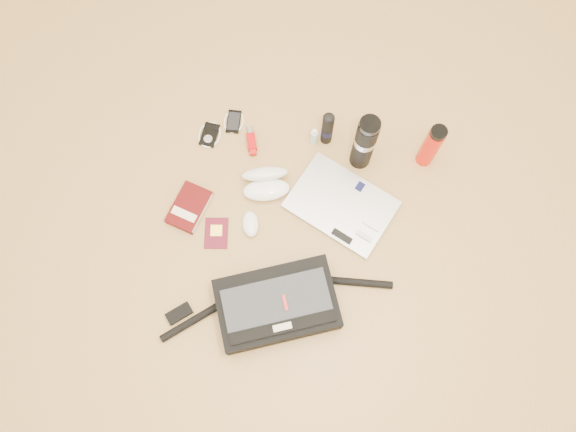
# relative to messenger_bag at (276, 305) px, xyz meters

# --- Properties ---
(ground) EXTENTS (4.00, 4.00, 0.00)m
(ground) POSITION_rel_messenger_bag_xyz_m (-0.03, 0.21, -0.05)
(ground) COLOR #A57D44
(ground) RESTS_ON ground
(messenger_bag) EXTENTS (0.77, 0.40, 0.12)m
(messenger_bag) POSITION_rel_messenger_bag_xyz_m (0.00, 0.00, 0.00)
(messenger_bag) COLOR black
(messenger_bag) RESTS_ON ground
(laptop) EXTENTS (0.44, 0.37, 0.04)m
(laptop) POSITION_rel_messenger_bag_xyz_m (0.16, 0.42, -0.04)
(laptop) COLOR #A3A3A5
(laptop) RESTS_ON ground
(book) EXTENTS (0.15, 0.19, 0.03)m
(book) POSITION_rel_messenger_bag_xyz_m (-0.39, 0.29, -0.04)
(book) COLOR #410707
(book) RESTS_ON ground
(passport) EXTENTS (0.11, 0.13, 0.01)m
(passport) POSITION_rel_messenger_bag_xyz_m (-0.27, 0.22, -0.05)
(passport) COLOR #4F0B1A
(passport) RESTS_ON ground
(mouse) EXTENTS (0.09, 0.11, 0.03)m
(mouse) POSITION_rel_messenger_bag_xyz_m (-0.16, 0.28, -0.04)
(mouse) COLOR white
(mouse) RESTS_ON ground
(sunglasses_case) EXTENTS (0.21, 0.19, 0.10)m
(sunglasses_case) POSITION_rel_messenger_bag_xyz_m (-0.14, 0.44, -0.02)
(sunglasses_case) COLOR white
(sunglasses_case) RESTS_ON ground
(ipod) EXTENTS (0.09, 0.10, 0.01)m
(ipod) POSITION_rel_messenger_bag_xyz_m (-0.39, 0.60, -0.05)
(ipod) COLOR black
(ipod) RESTS_ON ground
(phone) EXTENTS (0.09, 0.10, 0.01)m
(phone) POSITION_rel_messenger_bag_xyz_m (-0.32, 0.67, -0.05)
(phone) COLOR black
(phone) RESTS_ON ground
(inhaler) EXTENTS (0.06, 0.12, 0.03)m
(inhaler) POSITION_rel_messenger_bag_xyz_m (-0.23, 0.60, -0.04)
(inhaler) COLOR #9D070A
(inhaler) RESTS_ON ground
(spray_bottle) EXTENTS (0.03, 0.03, 0.10)m
(spray_bottle) POSITION_rel_messenger_bag_xyz_m (0.01, 0.65, -0.01)
(spray_bottle) COLOR #B4DDEF
(spray_bottle) RESTS_ON ground
(aerosol_can) EXTENTS (0.05, 0.05, 0.19)m
(aerosol_can) POSITION_rel_messenger_bag_xyz_m (0.05, 0.67, 0.04)
(aerosol_can) COLOR black
(aerosol_can) RESTS_ON ground
(thermos_black) EXTENTS (0.09, 0.09, 0.30)m
(thermos_black) POSITION_rel_messenger_bag_xyz_m (0.19, 0.62, 0.10)
(thermos_black) COLOR black
(thermos_black) RESTS_ON ground
(thermos_red) EXTENTS (0.07, 0.07, 0.24)m
(thermos_red) POSITION_rel_messenger_bag_xyz_m (0.43, 0.67, 0.07)
(thermos_red) COLOR red
(thermos_red) RESTS_ON ground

